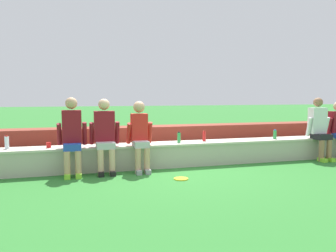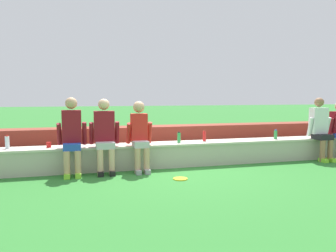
{
  "view_description": "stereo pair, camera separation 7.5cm",
  "coord_description": "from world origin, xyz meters",
  "px_view_note": "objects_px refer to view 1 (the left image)",
  "views": [
    {
      "loc": [
        -1.83,
        -6.16,
        1.43
      ],
      "look_at": [
        -0.01,
        0.25,
        0.82
      ],
      "focal_mm": 35.34,
      "sensor_mm": 36.0,
      "label": 1
    },
    {
      "loc": [
        -1.76,
        -6.18,
        1.43
      ],
      "look_at": [
        -0.01,
        0.25,
        0.82
      ],
      "focal_mm": 35.34,
      "sensor_mm": 36.0,
      "label": 2
    }
  ],
  "objects_px": {
    "water_bottle_near_left": "(275,134)",
    "water_bottle_mid_left": "(7,142)",
    "person_right_of_center": "(140,134)",
    "frisbee": "(181,179)",
    "person_center": "(105,134)",
    "person_left_of_center": "(72,134)",
    "water_bottle_mid_right": "(179,138)",
    "plastic_cup_left_end": "(49,145)",
    "water_bottle_center_gap": "(204,136)",
    "person_far_right": "(319,127)"
  },
  "relations": [
    {
      "from": "water_bottle_near_left",
      "to": "water_bottle_center_gap",
      "type": "bearing_deg",
      "value": 176.93
    },
    {
      "from": "water_bottle_mid_right",
      "to": "water_bottle_mid_left",
      "type": "relative_size",
      "value": 0.93
    },
    {
      "from": "person_far_right",
      "to": "water_bottle_mid_right",
      "type": "xyz_separation_m",
      "value": [
        -3.23,
        0.22,
        -0.15
      ]
    },
    {
      "from": "person_far_right",
      "to": "plastic_cup_left_end",
      "type": "relative_size",
      "value": 13.71
    },
    {
      "from": "water_bottle_near_left",
      "to": "water_bottle_center_gap",
      "type": "height_order",
      "value": "water_bottle_center_gap"
    },
    {
      "from": "person_left_of_center",
      "to": "water_bottle_center_gap",
      "type": "relative_size",
      "value": 6.39
    },
    {
      "from": "person_right_of_center",
      "to": "water_bottle_mid_left",
      "type": "height_order",
      "value": "person_right_of_center"
    },
    {
      "from": "water_bottle_near_left",
      "to": "water_bottle_mid_right",
      "type": "xyz_separation_m",
      "value": [
        -2.25,
        -0.01,
        0.01
      ]
    },
    {
      "from": "water_bottle_near_left",
      "to": "person_left_of_center",
      "type": "bearing_deg",
      "value": -176.95
    },
    {
      "from": "person_far_right",
      "to": "plastic_cup_left_end",
      "type": "height_order",
      "value": "person_far_right"
    },
    {
      "from": "person_right_of_center",
      "to": "water_bottle_mid_right",
      "type": "height_order",
      "value": "person_right_of_center"
    },
    {
      "from": "person_right_of_center",
      "to": "water_bottle_near_left",
      "type": "distance_m",
      "value": 3.11
    },
    {
      "from": "water_bottle_mid_left",
      "to": "frisbee",
      "type": "relative_size",
      "value": 0.99
    },
    {
      "from": "person_center",
      "to": "water_bottle_mid_right",
      "type": "height_order",
      "value": "person_center"
    },
    {
      "from": "frisbee",
      "to": "person_right_of_center",
      "type": "bearing_deg",
      "value": 123.78
    },
    {
      "from": "person_left_of_center",
      "to": "water_bottle_mid_left",
      "type": "bearing_deg",
      "value": 163.96
    },
    {
      "from": "person_right_of_center",
      "to": "water_bottle_center_gap",
      "type": "height_order",
      "value": "person_right_of_center"
    },
    {
      "from": "water_bottle_mid_left",
      "to": "water_bottle_center_gap",
      "type": "bearing_deg",
      "value": -0.11
    },
    {
      "from": "person_left_of_center",
      "to": "plastic_cup_left_end",
      "type": "bearing_deg",
      "value": 147.97
    },
    {
      "from": "water_bottle_center_gap",
      "to": "person_left_of_center",
      "type": "bearing_deg",
      "value": -173.21
    },
    {
      "from": "water_bottle_center_gap",
      "to": "water_bottle_mid_left",
      "type": "height_order",
      "value": "water_bottle_mid_left"
    },
    {
      "from": "water_bottle_center_gap",
      "to": "water_bottle_mid_right",
      "type": "relative_size",
      "value": 0.96
    },
    {
      "from": "person_center",
      "to": "person_right_of_center",
      "type": "bearing_deg",
      "value": -3.91
    },
    {
      "from": "person_center",
      "to": "person_right_of_center",
      "type": "height_order",
      "value": "person_center"
    },
    {
      "from": "water_bottle_center_gap",
      "to": "frisbee",
      "type": "distance_m",
      "value": 1.57
    },
    {
      "from": "frisbee",
      "to": "person_left_of_center",
      "type": "bearing_deg",
      "value": 154.81
    },
    {
      "from": "water_bottle_near_left",
      "to": "person_right_of_center",
      "type": "bearing_deg",
      "value": -175.39
    },
    {
      "from": "person_left_of_center",
      "to": "water_bottle_near_left",
      "type": "bearing_deg",
      "value": 3.05
    },
    {
      "from": "frisbee",
      "to": "water_bottle_near_left",
      "type": "bearing_deg",
      "value": 22.83
    },
    {
      "from": "water_bottle_near_left",
      "to": "water_bottle_mid_left",
      "type": "height_order",
      "value": "water_bottle_mid_left"
    },
    {
      "from": "person_center",
      "to": "person_right_of_center",
      "type": "xyz_separation_m",
      "value": [
        0.65,
        -0.04,
        -0.03
      ]
    },
    {
      "from": "person_left_of_center",
      "to": "water_bottle_near_left",
      "type": "xyz_separation_m",
      "value": [
        4.34,
        0.23,
        -0.17
      ]
    },
    {
      "from": "person_far_right",
      "to": "water_bottle_mid_left",
      "type": "relative_size",
      "value": 5.64
    },
    {
      "from": "person_right_of_center",
      "to": "plastic_cup_left_end",
      "type": "xyz_separation_m",
      "value": [
        -1.66,
        0.28,
        -0.17
      ]
    },
    {
      "from": "person_right_of_center",
      "to": "water_bottle_near_left",
      "type": "bearing_deg",
      "value": 4.61
    },
    {
      "from": "person_center",
      "to": "water_bottle_center_gap",
      "type": "xyz_separation_m",
      "value": [
        2.1,
        0.29,
        -0.15
      ]
    },
    {
      "from": "water_bottle_near_left",
      "to": "frisbee",
      "type": "bearing_deg",
      "value": -157.17
    },
    {
      "from": "person_left_of_center",
      "to": "water_bottle_mid_left",
      "type": "relative_size",
      "value": 5.7
    },
    {
      "from": "water_bottle_mid_left",
      "to": "water_bottle_near_left",
      "type": "bearing_deg",
      "value": -1.0
    },
    {
      "from": "water_bottle_near_left",
      "to": "water_bottle_mid_right",
      "type": "distance_m",
      "value": 2.25
    },
    {
      "from": "water_bottle_mid_right",
      "to": "water_bottle_center_gap",
      "type": "bearing_deg",
      "value": 9.36
    },
    {
      "from": "plastic_cup_left_end",
      "to": "frisbee",
      "type": "height_order",
      "value": "plastic_cup_left_end"
    },
    {
      "from": "person_center",
      "to": "person_far_right",
      "type": "height_order",
      "value": "person_far_right"
    },
    {
      "from": "person_far_right",
      "to": "water_bottle_mid_right",
      "type": "relative_size",
      "value": 6.08
    },
    {
      "from": "person_center",
      "to": "water_bottle_center_gap",
      "type": "distance_m",
      "value": 2.12
    },
    {
      "from": "person_left_of_center",
      "to": "person_center",
      "type": "xyz_separation_m",
      "value": [
        0.58,
        0.03,
        -0.01
      ]
    },
    {
      "from": "person_center",
      "to": "person_right_of_center",
      "type": "relative_size",
      "value": 1.04
    },
    {
      "from": "water_bottle_center_gap",
      "to": "person_right_of_center",
      "type": "bearing_deg",
      "value": -166.79
    },
    {
      "from": "water_bottle_center_gap",
      "to": "water_bottle_mid_right",
      "type": "distance_m",
      "value": 0.6
    },
    {
      "from": "water_bottle_near_left",
      "to": "water_bottle_mid_right",
      "type": "bearing_deg",
      "value": -179.78
    }
  ]
}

